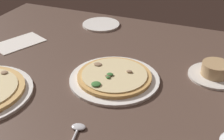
{
  "coord_description": "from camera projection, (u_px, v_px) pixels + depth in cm",
  "views": [
    {
      "loc": [
        34.71,
        -83.5,
        59.71
      ],
      "look_at": [
        1.46,
        -1.4,
        7.0
      ],
      "focal_mm": 48.2,
      "sensor_mm": 36.0,
      "label": 1
    }
  ],
  "objects": [
    {
      "name": "spoon",
      "position": [
        77.0,
        130.0,
        0.81
      ],
      "size": [
        4.44,
        10.84,
        1.0
      ],
      "color": "silver",
      "rests_on": "dining_table"
    },
    {
      "name": "paper_menu",
      "position": [
        19.0,
        43.0,
        1.28
      ],
      "size": [
        19.37,
        23.43,
        0.3
      ],
      "primitive_type": "cube",
      "rotation": [
        0.0,
        0.0,
        -0.42
      ],
      "color": "white",
      "rests_on": "dining_table"
    },
    {
      "name": "side_plate",
      "position": [
        101.0,
        24.0,
        1.45
      ],
      "size": [
        17.87,
        17.87,
        0.9
      ],
      "primitive_type": "cylinder",
      "color": "white",
      "rests_on": "dining_table"
    },
    {
      "name": "pizza_main",
      "position": [
        114.0,
        77.0,
        1.02
      ],
      "size": [
        30.77,
        30.77,
        3.34
      ],
      "color": "white",
      "rests_on": "dining_table"
    },
    {
      "name": "dining_table",
      "position": [
        110.0,
        79.0,
        1.07
      ],
      "size": [
        150.0,
        110.0,
        4.0
      ],
      "primitive_type": "cube",
      "color": "brown",
      "rests_on": "ground"
    },
    {
      "name": "ramekin_on_saucer",
      "position": [
        215.0,
        72.0,
        1.04
      ],
      "size": [
        18.12,
        18.12,
        5.25
      ],
      "color": "silver",
      "rests_on": "dining_table"
    }
  ]
}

